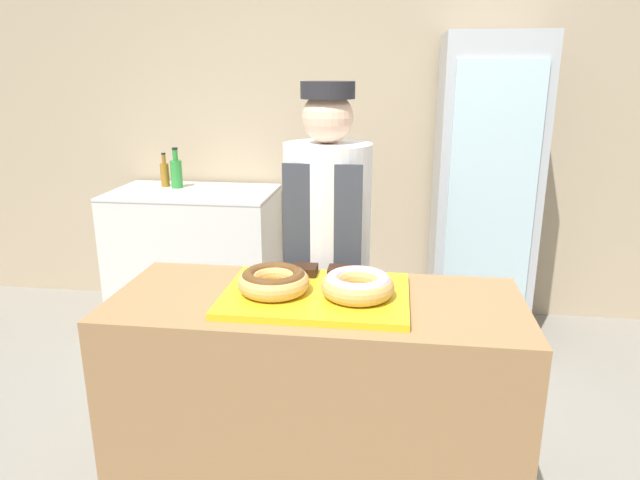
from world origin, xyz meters
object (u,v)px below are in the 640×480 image
Objects in this scene: donut_chocolate_glaze at (274,280)px; chest_freezer at (196,255)px; donut_light_glaze at (358,284)px; brownie_back_left at (305,270)px; baker_person at (327,262)px; beverage_fridge at (483,193)px; bottle_green at (176,172)px; bottle_amber at (165,174)px; brownie_back_right at (340,272)px; serving_tray at (316,295)px.

chest_freezer is (-0.93, 1.77, -0.52)m from donut_chocolate_glaze.
donut_chocolate_glaze is at bearing 180.00° from donut_light_glaze.
donut_chocolate_glaze is 2.84× the size of brownie_back_left.
beverage_fridge reaches higher than baker_person.
beverage_fridge is (0.86, 1.57, -0.01)m from brownie_back_left.
chest_freezer is at bearing 124.49° from donut_light_glaze.
bottle_green is (-0.14, 0.09, 0.55)m from chest_freezer.
donut_chocolate_glaze is at bearing -117.96° from beverage_fridge.
bottle_green reaches higher than chest_freezer.
brownie_back_left is 0.38× the size of bottle_amber.
baker_person is 1.84m from bottle_amber.
bottle_amber is 0.10m from bottle_green.
brownie_back_left is 2.11m from bottle_amber.
beverage_fridge reaches higher than chest_freezer.
chest_freezer is at bearing 131.15° from baker_person.
chest_freezer is at bearing 122.58° from brownie_back_left.
brownie_back_left is (-0.21, 0.19, -0.03)m from donut_light_glaze.
beverage_fridge is at bearing 65.13° from brownie_back_right.
serving_tray is 2.11m from chest_freezer.
donut_light_glaze is 2.21m from chest_freezer.
bottle_green reaches higher than donut_chocolate_glaze.
serving_tray is 0.39× the size of baker_person.
brownie_back_right reaches higher than chest_freezer.
baker_person is 0.87× the size of beverage_fridge.
baker_person is 5.97× the size of bottle_green.
brownie_back_right is 0.05× the size of baker_person.
donut_light_glaze reaches higher than chest_freezer.
donut_light_glaze is at bearing -42.74° from brownie_back_left.
bottle_green is at bearing 132.54° from baker_person.
baker_person is at bearing -124.74° from beverage_fridge.
brownie_back_left is at bearing -118.61° from beverage_fridge.
brownie_back_left is 0.05× the size of baker_person.
donut_chocolate_glaze is 2.84× the size of brownie_back_right.
donut_light_glaze reaches higher than brownie_back_left.
donut_chocolate_glaze is 0.28m from brownie_back_right.
baker_person is 1.64m from chest_freezer.
bottle_amber reaches higher than brownie_back_right.
brownie_back_left is at bearing -57.42° from chest_freezer.
serving_tray is 2.32× the size of bottle_green.
bottle_amber is (-1.16, 1.89, 0.01)m from donut_chocolate_glaze.
donut_chocolate_glaze is 0.13× the size of beverage_fridge.
donut_chocolate_glaze is 2.15m from bottle_green.
donut_light_glaze is 2.84× the size of brownie_back_right.
beverage_fridge is at bearing -2.83° from bottle_green.
donut_chocolate_glaze is 0.23× the size of chest_freezer.
donut_chocolate_glaze is 0.15× the size of baker_person.
chest_freezer is at bearing -27.96° from bottle_amber.
donut_light_glaze reaches higher than brownie_back_right.
beverage_fridge is at bearing -3.54° from bottle_amber.
bottle_green is at bearing -17.98° from bottle_amber.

